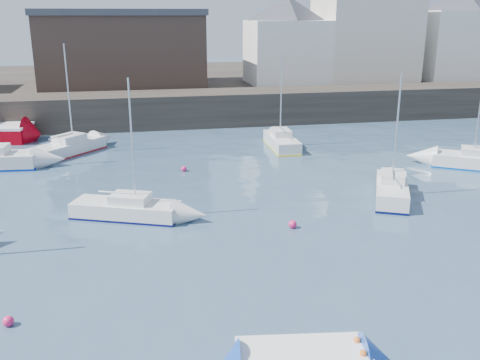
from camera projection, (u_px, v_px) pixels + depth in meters
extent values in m
plane|color=#2D4760|center=(312.00, 330.00, 17.54)|extent=(220.00, 220.00, 0.00)
cube|color=#28231E|center=(191.00, 108.00, 49.85)|extent=(90.00, 5.00, 3.00)
cube|color=#28231E|center=(175.00, 85.00, 66.73)|extent=(90.00, 32.00, 2.80)
cube|color=beige|center=(365.00, 39.00, 58.47)|extent=(10.00, 8.00, 9.00)
cube|color=white|center=(457.00, 45.00, 60.31)|extent=(9.00, 7.00, 7.50)
cube|color=white|center=(286.00, 52.00, 56.67)|extent=(8.00, 7.00, 6.50)
pyramid|color=#3A3D44|center=(288.00, 8.00, 55.34)|extent=(11.14, 11.14, 2.45)
cube|color=#3D2D26|center=(123.00, 51.00, 54.78)|extent=(16.00, 10.00, 7.00)
cube|color=#3A3D44|center=(120.00, 12.00, 53.65)|extent=(16.40, 10.40, 0.60)
cube|color=#1844AB|center=(303.00, 360.00, 15.36)|extent=(3.93, 2.10, 0.47)
cube|color=white|center=(303.00, 351.00, 15.28)|extent=(4.01, 2.15, 0.09)
cube|color=white|center=(303.00, 357.00, 15.34)|extent=(3.12, 1.52, 0.43)
cube|color=tan|center=(303.00, 354.00, 15.31)|extent=(0.42, 1.15, 0.06)
cylinder|color=white|center=(266.00, 343.00, 16.17)|extent=(0.19, 0.19, 0.37)
cylinder|color=white|center=(297.00, 342.00, 16.23)|extent=(0.19, 0.19, 0.37)
cylinder|color=white|center=(329.00, 341.00, 16.29)|extent=(0.19, 0.19, 0.37)
cube|color=silver|center=(126.00, 210.00, 27.13)|extent=(5.69, 3.66, 0.81)
cube|color=#0A0C45|center=(126.00, 216.00, 27.24)|extent=(5.74, 3.70, 0.11)
cube|color=silver|center=(130.00, 198.00, 26.89)|extent=(2.25, 1.93, 0.45)
cylinder|color=silver|center=(132.00, 143.00, 25.99)|extent=(0.09, 0.09, 6.25)
cube|color=silver|center=(392.00, 191.00, 29.89)|extent=(3.76, 5.44, 0.94)
cube|color=#070D3F|center=(391.00, 197.00, 30.01)|extent=(3.80, 5.49, 0.13)
cube|color=silver|center=(393.00, 177.00, 29.92)|extent=(1.92, 2.19, 0.52)
cylinder|color=silver|center=(397.00, 128.00, 29.35)|extent=(0.10, 0.10, 6.01)
cube|color=silver|center=(479.00, 152.00, 35.66)|extent=(2.70, 2.48, 0.49)
cube|color=silver|center=(282.00, 142.00, 41.33)|extent=(1.98, 5.56, 0.90)
cube|color=yellow|center=(282.00, 147.00, 41.45)|extent=(2.00, 5.62, 0.12)
cube|color=silver|center=(281.00, 132.00, 41.38)|extent=(1.39, 1.97, 0.50)
cylinder|color=silver|center=(281.00, 94.00, 40.78)|extent=(0.10, 0.10, 6.32)
cube|color=silver|center=(67.00, 148.00, 39.34)|extent=(5.50, 5.88, 0.92)
cube|color=maroon|center=(68.00, 154.00, 39.45)|extent=(5.55, 5.94, 0.12)
cube|color=silver|center=(69.00, 138.00, 39.38)|extent=(2.51, 2.57, 0.51)
cylinder|color=silver|center=(68.00, 93.00, 38.66)|extent=(0.10, 0.10, 7.02)
sphere|color=#EA2262|center=(9.00, 326.00, 17.77)|extent=(0.37, 0.37, 0.37)
sphere|color=#EA2262|center=(292.00, 228.00, 25.90)|extent=(0.41, 0.41, 0.41)
sphere|color=#EA2262|center=(184.00, 171.00, 35.27)|extent=(0.37, 0.37, 0.37)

